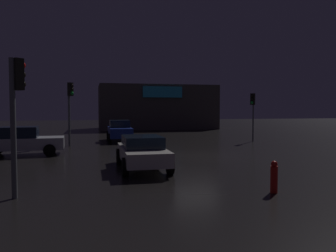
% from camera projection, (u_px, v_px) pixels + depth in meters
% --- Properties ---
extents(ground_plane, '(120.00, 120.00, 0.00)m').
position_uv_depth(ground_plane, '(195.00, 156.00, 18.42)').
color(ground_plane, black).
extents(store_building, '(14.57, 7.30, 5.50)m').
position_uv_depth(store_building, '(157.00, 107.00, 43.58)').
color(store_building, '#4C4742').
rests_on(store_building, ground).
extents(traffic_signal_main, '(0.42, 0.42, 4.34)m').
position_uv_depth(traffic_signal_main, '(70.00, 102.00, 23.13)').
color(traffic_signal_main, '#595B60').
rests_on(traffic_signal_main, ground).
extents(traffic_signal_opposite, '(0.42, 0.42, 3.75)m').
position_uv_depth(traffic_signal_opposite, '(253.00, 105.00, 26.26)').
color(traffic_signal_opposite, '#595B60').
rests_on(traffic_signal_opposite, ground).
extents(traffic_signal_cross_left, '(0.42, 0.42, 3.99)m').
position_uv_depth(traffic_signal_cross_left, '(16.00, 101.00, 9.59)').
color(traffic_signal_cross_left, '#595B60').
rests_on(traffic_signal_cross_left, ground).
extents(car_near, '(1.99, 4.52, 1.41)m').
position_uv_depth(car_near, '(142.00, 151.00, 14.37)').
color(car_near, silver).
rests_on(car_near, ground).
extents(car_far, '(1.92, 4.25, 1.66)m').
position_uv_depth(car_far, '(120.00, 130.00, 26.61)').
color(car_far, navy).
rests_on(car_far, ground).
extents(car_crossing, '(4.42, 2.14, 1.57)m').
position_uv_depth(car_crossing, '(22.00, 141.00, 18.64)').
color(car_crossing, '#B7B7BF').
rests_on(car_crossing, ground).
extents(fire_hydrant, '(0.22, 0.22, 0.98)m').
position_uv_depth(fire_hydrant, '(274.00, 177.00, 10.28)').
color(fire_hydrant, red).
rests_on(fire_hydrant, ground).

